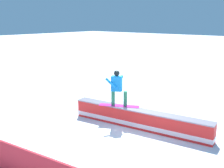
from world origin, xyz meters
name	(u,v)px	position (x,y,z in m)	size (l,w,h in m)	color
ground_plane	(139,128)	(0.00, 0.00, 0.00)	(120.00, 120.00, 0.00)	white
grind_box	(139,120)	(0.00, 0.00, 0.33)	(5.51, 1.21, 0.72)	red
snowboarder	(117,87)	(0.92, 0.15, 1.47)	(1.53, 0.99, 1.40)	#CB2291
safety_fence	(30,168)	(0.00, 4.71, 0.45)	(13.75, 0.06, 0.91)	red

